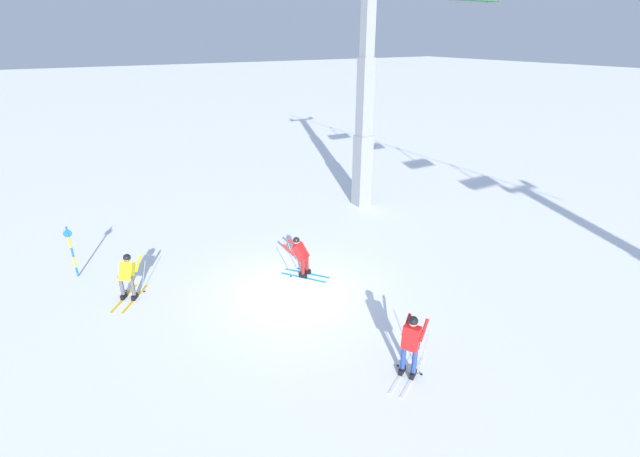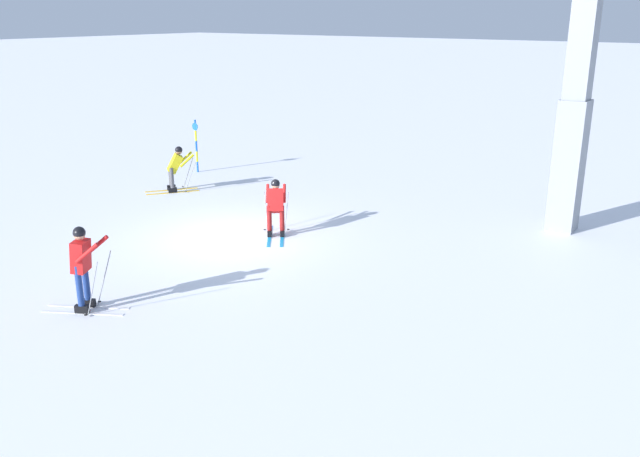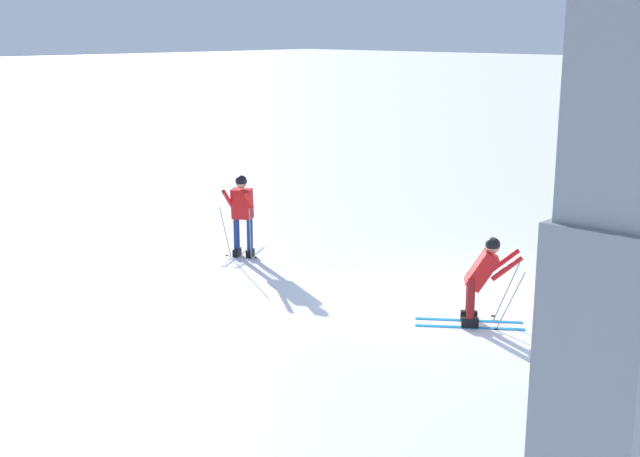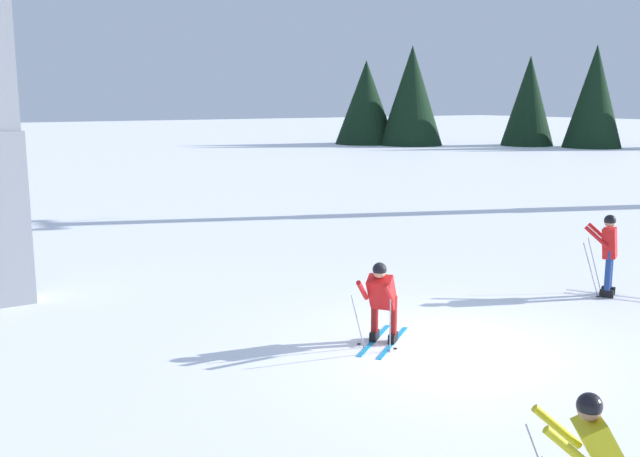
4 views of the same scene
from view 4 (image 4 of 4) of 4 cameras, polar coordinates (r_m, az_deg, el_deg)
ground_plane at (r=12.62m, az=10.70°, el=-9.45°), size 260.00×260.00×0.00m
skier_carving_main at (r=12.41m, az=4.93°, el=-5.43°), size 1.71×1.47×1.64m
skier_distant_uphill at (r=7.59m, az=21.48°, el=-16.61°), size 1.70×1.47×1.66m
skier_distant_downhill at (r=16.58m, az=22.01°, el=-1.48°), size 1.17×1.69×1.82m
tree_line_ridge at (r=67.38m, az=13.74°, el=10.07°), size 24.68×24.95×9.33m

